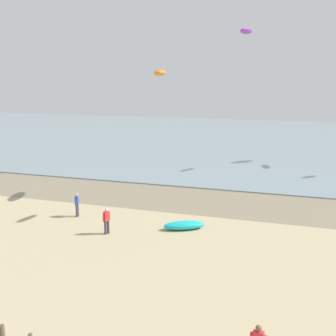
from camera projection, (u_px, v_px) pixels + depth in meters
The scene contains 7 objects.
wet_sand_strip at pixel (185, 199), 36.80m from camera, with size 120.00×7.90×0.01m, color #84755B.
sea at pixel (255, 140), 72.91m from camera, with size 160.00×70.00×0.10m, color gray.
person_nearest_camera at pixel (107, 220), 28.44m from camera, with size 0.35×0.52×1.71m.
person_mid_beach at pixel (77, 204), 32.07m from camera, with size 0.30×0.56×1.71m.
grounded_kite at pixel (184, 225), 29.43m from camera, with size 2.77×1.00×0.55m, color #19B2B7.
kite_aloft_5 at pixel (160, 73), 36.38m from camera, with size 3.11×0.99×0.50m, color orange.
kite_aloft_7 at pixel (246, 31), 30.08m from camera, with size 2.03×0.65×0.33m, color purple.
Camera 1 is at (10.25, -8.57, 9.70)m, focal length 47.94 mm.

